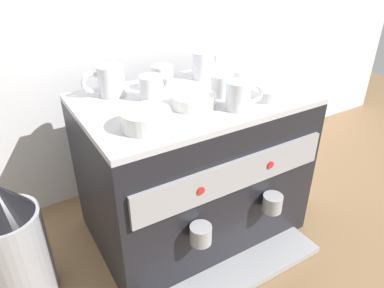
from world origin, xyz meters
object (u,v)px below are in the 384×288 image
(ceramic_bowl_2, at_px, (193,101))
(coffee_grinder, at_px, (12,244))
(espresso_machine, at_px, (193,167))
(ceramic_cup_0, at_px, (204,65))
(ceramic_cup_5, at_px, (221,85))
(milk_pitcher, at_px, (294,182))
(ceramic_cup_2, at_px, (152,87))
(ceramic_bowl_0, at_px, (146,120))
(ceramic_bowl_3, at_px, (269,93))
(ceramic_cup_4, at_px, (109,81))
(ceramic_cup_1, at_px, (239,95))
(ceramic_bowl_1, at_px, (241,74))
(ceramic_cup_3, at_px, (162,78))

(ceramic_bowl_2, relative_size, coffee_grinder, 0.32)
(espresso_machine, bearing_deg, ceramic_cup_0, 46.82)
(ceramic_cup_0, height_order, ceramic_cup_5, ceramic_cup_0)
(milk_pitcher, bearing_deg, ceramic_cup_2, 169.18)
(ceramic_bowl_0, xyz_separation_m, ceramic_bowl_3, (0.37, -0.01, -0.01))
(ceramic_cup_0, relative_size, milk_pitcher, 0.97)
(espresso_machine, xyz_separation_m, ceramic_cup_4, (-0.19, 0.13, 0.28))
(ceramic_cup_0, distance_m, ceramic_bowl_0, 0.38)
(espresso_machine, xyz_separation_m, ceramic_bowl_2, (-0.03, -0.06, 0.25))
(ceramic_cup_4, bearing_deg, ceramic_bowl_3, -33.56)
(ceramic_cup_1, distance_m, ceramic_bowl_2, 0.12)
(ceramic_cup_5, distance_m, ceramic_bowl_1, 0.15)
(ceramic_cup_5, relative_size, milk_pitcher, 0.84)
(ceramic_cup_3, xyz_separation_m, coffee_grinder, (-0.48, -0.08, -0.32))
(ceramic_cup_4, bearing_deg, ceramic_cup_0, -1.40)
(ceramic_bowl_3, xyz_separation_m, milk_pitcher, (0.24, 0.06, -0.42))
(ceramic_cup_2, relative_size, ceramic_cup_3, 1.07)
(ceramic_cup_5, xyz_separation_m, ceramic_bowl_0, (-0.26, -0.07, -0.01))
(espresso_machine, relative_size, ceramic_cup_2, 6.38)
(ceramic_cup_2, bearing_deg, ceramic_bowl_1, 0.15)
(ceramic_bowl_3, distance_m, coffee_grinder, 0.78)
(ceramic_bowl_1, height_order, coffee_grinder, ceramic_bowl_1)
(ceramic_bowl_0, bearing_deg, coffee_grinder, 161.71)
(espresso_machine, bearing_deg, ceramic_bowl_0, -150.88)
(ceramic_bowl_1, bearing_deg, coffee_grinder, -176.89)
(ceramic_bowl_1, bearing_deg, milk_pitcher, -25.36)
(ceramic_bowl_0, height_order, milk_pitcher, ceramic_bowl_0)
(ceramic_bowl_0, xyz_separation_m, milk_pitcher, (0.60, 0.05, -0.43))
(ceramic_bowl_0, bearing_deg, ceramic_cup_3, 53.78)
(ceramic_cup_1, xyz_separation_m, ceramic_bowl_0, (-0.25, 0.02, -0.02))
(ceramic_cup_2, distance_m, ceramic_bowl_0, 0.18)
(ceramic_cup_1, height_order, ceramic_bowl_2, ceramic_cup_1)
(ceramic_cup_3, relative_size, ceramic_bowl_2, 0.79)
(ceramic_bowl_0, height_order, ceramic_bowl_2, ceramic_bowl_0)
(ceramic_cup_4, distance_m, milk_pitcher, 0.78)
(ceramic_bowl_0, bearing_deg, ceramic_cup_0, 36.80)
(ceramic_bowl_3, bearing_deg, ceramic_cup_1, -171.55)
(ceramic_cup_3, relative_size, ceramic_cup_4, 0.78)
(espresso_machine, relative_size, ceramic_bowl_0, 5.35)
(ceramic_cup_3, height_order, milk_pitcher, ceramic_cup_3)
(ceramic_bowl_2, bearing_deg, milk_pitcher, 0.36)
(ceramic_cup_2, xyz_separation_m, milk_pitcher, (0.52, -0.10, -0.44))
(ceramic_cup_2, bearing_deg, ceramic_cup_0, 19.54)
(ceramic_cup_2, xyz_separation_m, ceramic_bowl_2, (0.07, -0.10, -0.02))
(ceramic_cup_2, xyz_separation_m, ceramic_bowl_1, (0.31, 0.00, -0.01))
(ceramic_cup_2, distance_m, ceramic_bowl_1, 0.31)
(coffee_grinder, xyz_separation_m, milk_pitcher, (0.94, -0.06, -0.12))
(ceramic_cup_5, height_order, ceramic_bowl_2, ceramic_cup_5)
(coffee_grinder, relative_size, milk_pitcher, 3.24)
(ceramic_cup_2, bearing_deg, ceramic_bowl_3, -29.88)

